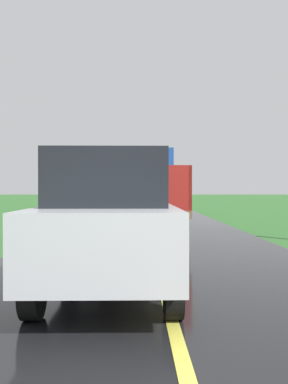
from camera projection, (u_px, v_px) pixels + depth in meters
The scene contains 3 objects.
banana_truck_near at pixel (142, 190), 13.81m from camera, with size 2.38×5.82×2.80m.
banana_truck_far at pixel (141, 189), 26.61m from camera, with size 2.38×5.81×2.80m.
following_car at pixel (110, 221), 5.84m from camera, with size 1.74×4.10×1.92m.
Camera 1 is at (-0.38, -1.76, 1.52)m, focal length 39.47 mm.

